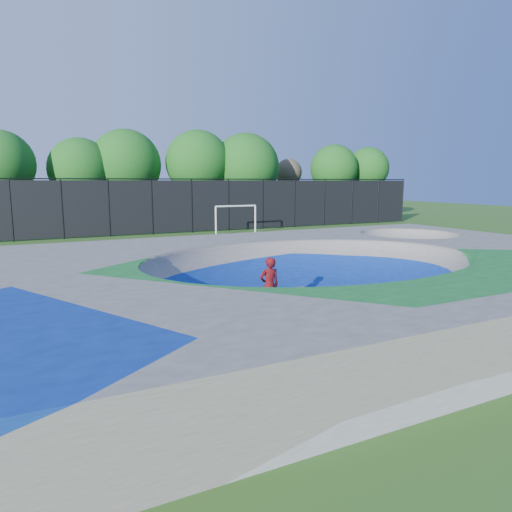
% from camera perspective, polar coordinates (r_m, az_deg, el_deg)
% --- Properties ---
extents(ground, '(120.00, 120.00, 0.00)m').
position_cam_1_polar(ground, '(14.84, 7.19, -5.72)').
color(ground, '#2C5818').
rests_on(ground, ground).
extents(skate_deck, '(22.00, 14.00, 1.50)m').
position_cam_1_polar(skate_deck, '(14.66, 7.25, -2.89)').
color(skate_deck, gray).
rests_on(skate_deck, ground).
extents(skater, '(0.63, 0.43, 1.68)m').
position_cam_1_polar(skater, '(13.22, 1.67, -3.75)').
color(skater, '#AB0D10').
rests_on(skater, ground).
extents(skateboard, '(0.80, 0.32, 0.05)m').
position_cam_1_polar(skateboard, '(13.43, 1.66, -7.15)').
color(skateboard, black).
rests_on(skateboard, ground).
extents(soccer_goal, '(3.23, 0.12, 2.14)m').
position_cam_1_polar(soccer_goal, '(33.00, -2.52, 5.23)').
color(soccer_goal, white).
rests_on(soccer_goal, ground).
extents(fence, '(48.09, 0.09, 4.04)m').
position_cam_1_polar(fence, '(33.90, -12.86, 6.16)').
color(fence, black).
rests_on(fence, ground).
extents(treeline, '(52.16, 7.87, 8.37)m').
position_cam_1_polar(treeline, '(38.67, -17.00, 10.86)').
color(treeline, '#463623').
rests_on(treeline, ground).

